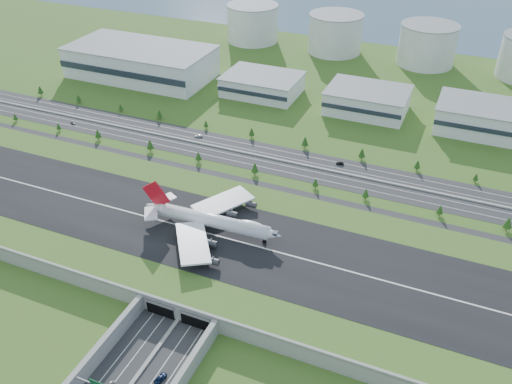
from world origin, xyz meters
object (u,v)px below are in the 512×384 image
at_px(car_2, 161,378).
at_px(car_5, 340,163).
at_px(car_7, 198,136).
at_px(fuel_tank_a, 253,23).
at_px(car_4, 73,123).
at_px(boeing_747, 211,220).

xyz_separation_m(car_2, car_5, (19.29, 184.25, 0.00)).
bearing_deg(car_2, car_5, -85.19).
bearing_deg(car_7, car_5, 67.40).
height_order(car_2, car_5, car_5).
height_order(fuel_tank_a, car_2, fuel_tank_a).
distance_m(car_2, car_5, 185.26).
distance_m(car_5, car_7, 100.26).
bearing_deg(car_4, car_7, -56.58).
xyz_separation_m(boeing_747, car_7, (-61.73, 100.11, -13.55)).
relative_size(fuel_tank_a, car_4, 12.12).
relative_size(car_2, car_5, 1.18).
xyz_separation_m(car_2, car_4, (-173.83, 164.65, -0.09)).
bearing_deg(car_2, car_4, -32.66).
relative_size(boeing_747, car_2, 13.02).
xyz_separation_m(fuel_tank_a, car_2, (129.00, -389.21, -16.58)).
bearing_deg(car_2, fuel_tank_a, -60.87).
xyz_separation_m(car_4, car_5, (193.12, 19.60, 0.09)).
bearing_deg(boeing_747, car_4, 149.48).
bearing_deg(boeing_747, car_5, 66.88).
bearing_deg(fuel_tank_a, car_5, -54.11).
relative_size(fuel_tank_a, car_2, 8.73).
bearing_deg(car_7, fuel_tank_a, 169.37).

